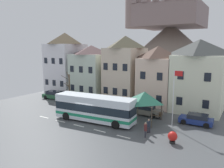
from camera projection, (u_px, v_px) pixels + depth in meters
The scene contains 19 objects.
ground_plane at pixel (88, 122), 26.88m from camera, with size 40.00×60.00×0.07m.
townhouse_00 at pixel (66, 63), 44.29m from camera, with size 6.15×6.75×12.01m.
townhouse_01 at pixel (92, 71), 40.63m from camera, with size 6.31×6.12×9.50m.
townhouse_02 at pixel (125, 69), 37.04m from camera, with size 5.38×6.68×11.02m.
townhouse_03 at pixel (157, 77), 33.35m from camera, with size 5.15×5.15×9.31m.
townhouse_04 at pixel (198, 76), 30.47m from camera, with size 6.68×5.81×10.21m.
hilltop_castle at pixel (169, 51), 55.09m from camera, with size 34.18×34.18×21.84m.
transit_bus at pixel (94, 109), 26.82m from camera, with size 10.44×3.48×3.21m.
bus_shelter at pixel (144, 97), 26.65m from camera, with size 3.60×3.60×3.76m.
parked_car_00 at pixel (86, 100), 35.40m from camera, with size 4.47×2.28×1.35m.
parked_car_01 at pixel (145, 110), 29.68m from camera, with size 4.34×1.99×1.34m.
parked_car_02 at pixel (55, 95), 38.97m from camera, with size 4.78×2.51×1.39m.
parked_car_03 at pixel (196, 119), 25.90m from camera, with size 3.87×1.98×1.26m.
pedestrian_00 at pixel (145, 129), 22.14m from camera, with size 0.31×0.32×1.56m.
pedestrian_01 at pixel (149, 126), 23.30m from camera, with size 0.34×0.33×1.50m.
public_bench at pixel (157, 115), 28.08m from camera, with size 1.42×0.48×0.87m.
flagpole at pixel (174, 95), 24.22m from camera, with size 0.95×0.10×6.62m.
harbour_buoy at pixel (173, 137), 20.73m from camera, with size 0.92×0.92×1.17m.
bare_tree_00 at pixel (69, 90), 32.80m from camera, with size 1.31×1.67×5.50m.
Camera 1 is at (16.33, -20.13, 9.03)m, focal length 34.91 mm.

